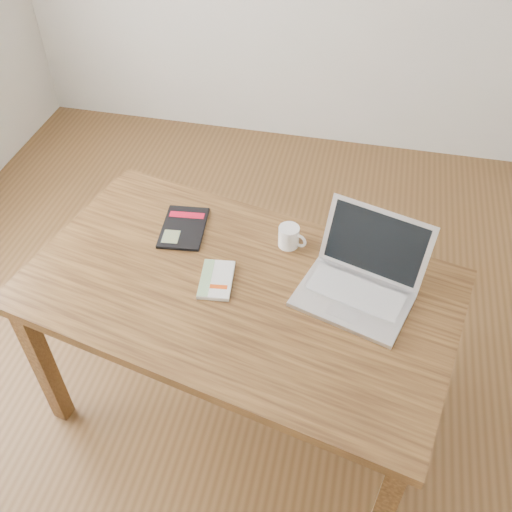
% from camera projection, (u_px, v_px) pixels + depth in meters
% --- Properties ---
extents(room, '(4.04, 4.04, 2.70)m').
position_uv_depth(room, '(242.00, 104.00, 1.66)').
color(room, brown).
rests_on(room, ground).
extents(desk, '(1.62, 1.13, 0.75)m').
position_uv_depth(desk, '(239.00, 303.00, 2.02)').
color(desk, brown).
rests_on(desk, ground).
extents(white_guidebook, '(0.13, 0.19, 0.02)m').
position_uv_depth(white_guidebook, '(216.00, 280.00, 1.97)').
color(white_guidebook, beige).
rests_on(white_guidebook, desk).
extents(black_guidebook, '(0.19, 0.26, 0.01)m').
position_uv_depth(black_guidebook, '(184.00, 228.00, 2.17)').
color(black_guidebook, black).
rests_on(black_guidebook, desk).
extents(laptop, '(0.45, 0.43, 0.25)m').
position_uv_depth(laptop, '(361.00, 279.00, 1.91)').
color(laptop, silver).
rests_on(laptop, desk).
extents(coffee_mug, '(0.11, 0.08, 0.08)m').
position_uv_depth(coffee_mug, '(289.00, 236.00, 2.08)').
color(coffee_mug, white).
rests_on(coffee_mug, desk).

